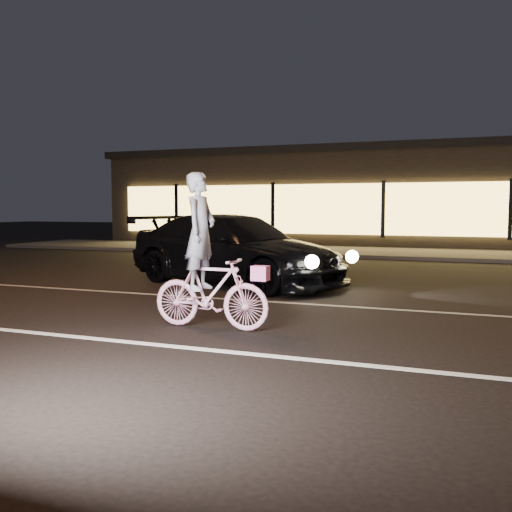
% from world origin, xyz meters
% --- Properties ---
extents(ground, '(90.00, 90.00, 0.00)m').
position_xyz_m(ground, '(0.00, 0.00, 0.00)').
color(ground, black).
rests_on(ground, ground).
extents(lane_stripe_near, '(60.00, 0.12, 0.01)m').
position_xyz_m(lane_stripe_near, '(0.00, -1.50, 0.00)').
color(lane_stripe_near, silver).
rests_on(lane_stripe_near, ground).
extents(lane_stripe_far, '(60.00, 0.10, 0.01)m').
position_xyz_m(lane_stripe_far, '(0.00, 2.00, 0.00)').
color(lane_stripe_far, gray).
rests_on(lane_stripe_far, ground).
extents(sidewalk, '(30.00, 4.00, 0.12)m').
position_xyz_m(sidewalk, '(0.00, 13.00, 0.06)').
color(sidewalk, '#383533').
rests_on(sidewalk, ground).
extents(storefront, '(25.40, 8.42, 4.20)m').
position_xyz_m(storefront, '(0.00, 18.97, 2.15)').
color(storefront, black).
rests_on(storefront, ground).
extents(cyclist, '(1.72, 0.59, 2.17)m').
position_xyz_m(cyclist, '(-0.17, -0.40, 0.77)').
color(cyclist, '#DF448F').
rests_on(cyclist, ground).
extents(sedan, '(5.69, 3.78, 1.53)m').
position_xyz_m(sedan, '(-1.61, 3.95, 0.76)').
color(sedan, black).
rests_on(sedan, ground).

